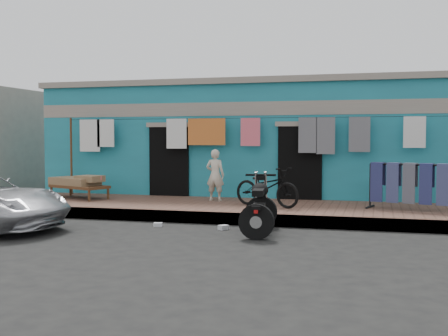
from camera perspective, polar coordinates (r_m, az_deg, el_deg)
ground at (r=10.25m, az=-2.97°, el=-7.00°), size 80.00×80.00×0.00m
sidewalk at (r=13.09m, az=1.16°, el=-4.26°), size 28.00×3.00×0.25m
curb at (r=11.70m, az=-0.58°, el=-5.13°), size 28.00×0.10×0.25m
building at (r=16.88m, az=4.47°, el=2.67°), size 12.20×5.20×3.36m
clothesline at (r=14.26m, az=1.33°, el=3.14°), size 10.06×0.06×2.10m
seated_person at (r=13.78m, az=-0.90°, el=-0.72°), size 0.47×0.33×1.27m
bicycle at (r=12.65m, az=4.38°, el=-1.48°), size 1.78×1.24×1.09m
motorcycle at (r=10.56m, az=3.58°, el=-3.72°), size 1.05×1.85×1.09m
charpoy at (r=14.87m, az=-14.49°, el=-1.90°), size 2.24×1.96×0.57m
jeans_rack at (r=12.57m, az=19.14°, el=-1.76°), size 2.41×1.63×1.04m
litter_a at (r=11.50m, az=-6.73°, el=-5.73°), size 0.20×0.17×0.08m
litter_b at (r=11.02m, az=-0.07°, el=-6.06°), size 0.21×0.22×0.09m
litter_c at (r=10.59m, az=3.73°, el=-6.44°), size 0.23×0.26×0.09m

